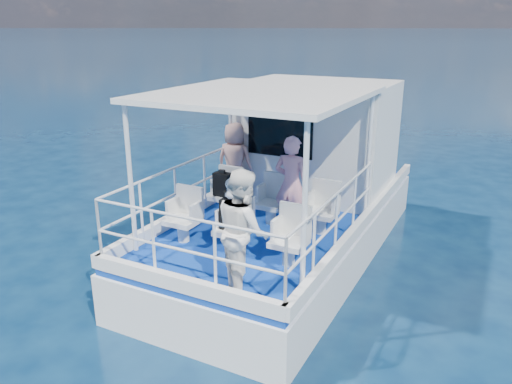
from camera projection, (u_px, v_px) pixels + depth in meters
ground at (265, 275)px, 8.68m from camera, size 2000.00×2000.00×0.00m
hull at (288, 253)px, 9.52m from camera, size 3.00×7.00×1.60m
deck at (289, 211)px, 9.25m from camera, size 2.90×6.90×0.10m
cabin at (317, 137)px, 9.98m from camera, size 2.85×2.00×2.20m
canopy at (261, 94)px, 7.51m from camera, size 3.00×3.20×0.08m
canopy_posts at (259, 168)px, 7.83m from camera, size 2.77×2.97×2.20m
railings at (250, 210)px, 7.75m from camera, size 2.84×3.59×1.00m
seat_port_fwd at (225, 205)px, 8.89m from camera, size 0.48×0.46×0.38m
seat_center_fwd at (271, 213)px, 8.50m from camera, size 0.48×0.46×0.38m
seat_stbd_fwd at (321, 222)px, 8.11m from camera, size 0.48×0.46×0.38m
seat_port_aft at (183, 230)px, 7.79m from camera, size 0.48×0.46×0.38m
seat_center_aft at (233, 240)px, 7.40m from camera, size 0.48×0.46×0.38m
seat_stbd_aft at (289, 252)px, 7.01m from camera, size 0.48×0.46×0.38m
passenger_port_fwd at (235, 161)px, 9.57m from camera, size 0.59×0.44×1.50m
passenger_stbd_fwd at (291, 185)px, 8.00m from camera, size 0.59×0.40×1.60m
passenger_stbd_aft at (243, 230)px, 6.21m from camera, size 0.97×0.97×1.59m
backpack_port at (223, 184)px, 8.71m from camera, size 0.32×0.18×0.42m
backpack_center at (231, 215)px, 7.25m from camera, size 0.30×0.17×0.46m
compact_camera at (222, 171)px, 8.62m from camera, size 0.10×0.06×0.06m
panda at (232, 188)px, 7.14m from camera, size 0.22×0.18×0.34m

